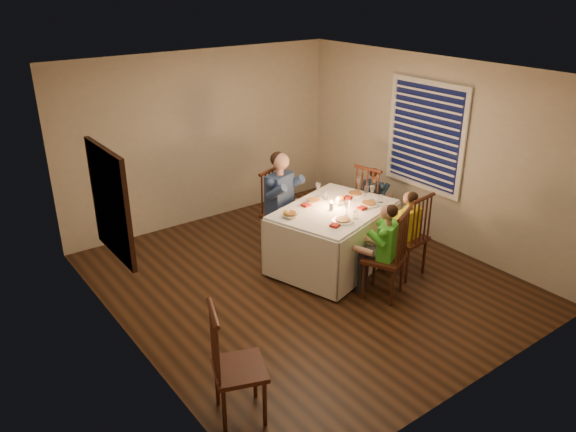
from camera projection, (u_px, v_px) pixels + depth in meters
ground at (304, 280)px, 7.14m from camera, size 5.00×5.00×0.00m
wall_left at (121, 232)px, 5.39m from camera, size 0.02×5.00×2.60m
wall_right at (431, 151)px, 7.85m from camera, size 0.02×5.00×2.60m
wall_back at (203, 138)px, 8.46m from camera, size 4.50×0.02×2.60m
ceiling at (306, 72)px, 6.10m from camera, size 5.00×5.00×0.00m
dining_table at (333, 225)px, 7.27m from camera, size 1.84×1.55×0.79m
chair_adult at (281, 246)px, 8.02m from camera, size 0.58×0.57×1.12m
chair_near_left at (381, 294)px, 6.82m from camera, size 0.61×0.59×1.12m
chair_near_right at (403, 273)px, 7.31m from camera, size 0.51×0.49×1.12m
chair_end at (371, 236)px, 8.34m from camera, size 0.53×0.55×1.12m
chair_extra at (241, 413)px, 4.98m from camera, size 0.57×0.58×1.11m
adult at (281, 246)px, 8.02m from camera, size 0.67×0.65×1.40m
child_green at (381, 294)px, 6.82m from camera, size 0.54×0.53×1.18m
child_yellow at (403, 273)px, 7.31m from camera, size 0.43×0.40×1.13m
child_teal at (371, 236)px, 8.34m from camera, size 0.39×0.41×1.06m
setting_adult at (314, 201)px, 7.37m from camera, size 0.32×0.32×0.02m
setting_green at (343, 221)px, 6.79m from camera, size 0.32×0.32×0.02m
setting_yellow at (369, 204)px, 7.28m from camera, size 0.32×0.32×0.02m
setting_teal at (355, 194)px, 7.61m from camera, size 0.32×0.32×0.02m
candle_left at (331, 206)px, 7.11m from camera, size 0.06×0.06×0.10m
candle_right at (338, 203)px, 7.22m from camera, size 0.06×0.06×0.10m
squash at (287, 213)px, 6.92m from camera, size 0.09×0.09×0.09m
orange_fruit at (341, 199)px, 7.38m from camera, size 0.08×0.08×0.08m
serving_bowl at (290, 216)px, 6.90m from camera, size 0.21×0.21×0.05m
wall_mirror at (111, 203)px, 5.55m from camera, size 0.06×0.95×1.15m
window_blinds at (425, 136)px, 7.82m from camera, size 0.07×1.34×1.54m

